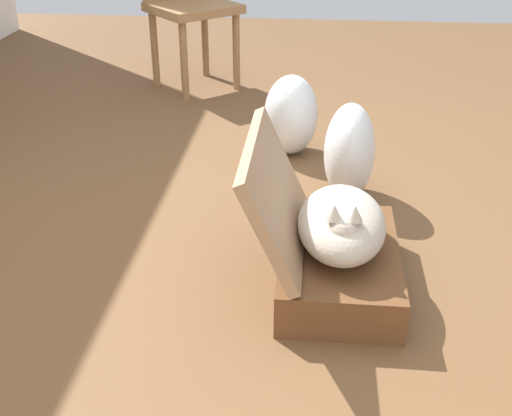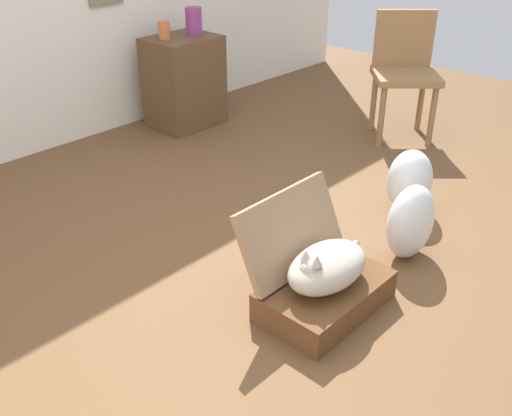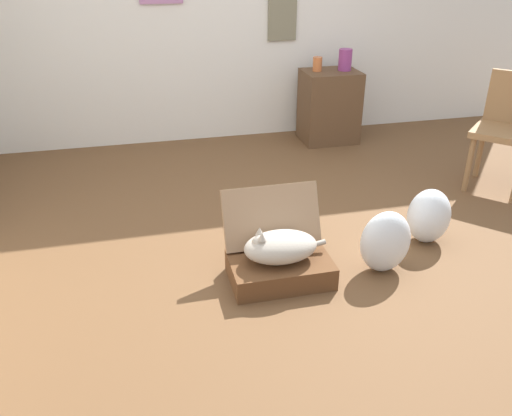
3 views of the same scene
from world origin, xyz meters
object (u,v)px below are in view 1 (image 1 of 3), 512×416
(suitcase_base, at_px, (338,266))
(plastic_bag_clear, at_px, (291,115))
(chair, at_px, (187,0))
(plastic_bag_white, at_px, (349,152))
(cat, at_px, (341,224))

(suitcase_base, height_order, plastic_bag_clear, plastic_bag_clear)
(plastic_bag_clear, relative_size, chair, 0.41)
(plastic_bag_clear, bearing_deg, suitcase_base, -168.95)
(plastic_bag_white, distance_m, chair, 1.78)
(plastic_bag_clear, distance_m, chair, 1.28)
(suitcase_base, height_order, cat, cat)
(plastic_bag_clear, xyz_separation_m, chair, (1.03, 0.69, 0.33))
(chair, bearing_deg, cat, -109.37)
(suitcase_base, xyz_separation_m, chair, (2.13, 0.90, 0.45))
(suitcase_base, distance_m, cat, 0.16)
(plastic_bag_white, bearing_deg, suitcase_base, 175.94)
(cat, bearing_deg, plastic_bag_white, -4.05)
(suitcase_base, relative_size, chair, 0.65)
(suitcase_base, bearing_deg, chair, 22.89)
(cat, height_order, plastic_bag_white, plastic_bag_white)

